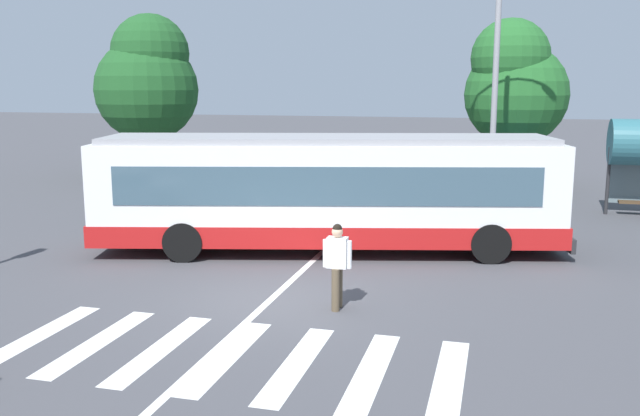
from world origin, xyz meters
TOP-DOWN VIEW (x-y plane):
  - ground_plane at (0.00, 0.00)m, footprint 160.00×160.00m
  - city_transit_bus at (-0.01, 4.42)m, footprint 12.45×5.40m
  - pedestrian_crossing_street at (1.35, -0.15)m, footprint 0.58×0.42m
  - parked_car_charcoal at (-6.05, 15.24)m, footprint 2.01×4.57m
  - parked_car_teal at (-3.32, 15.21)m, footprint 2.11×4.61m
  - parked_car_champagne at (-0.67, 15.41)m, footprint 1.92×4.52m
  - parked_car_black at (2.10, 15.41)m, footprint 2.03×4.58m
  - parked_car_blue at (4.83, 15.16)m, footprint 2.15×4.62m
  - twin_arm_street_lamp at (4.05, 11.35)m, footprint 3.83×0.32m
  - background_tree_left at (-11.98, 16.84)m, footprint 4.87×4.87m
  - background_tree_right at (4.77, 18.05)m, footprint 4.42×4.42m
  - crosswalk_painted_stripes at (0.17, -2.94)m, footprint 7.63×3.17m
  - lane_center_line at (-0.11, 2.00)m, footprint 0.16×24.00m

SIDE VIEW (x-z plane):
  - ground_plane at x=0.00m, z-range 0.00..0.00m
  - lane_center_line at x=-0.11m, z-range 0.00..0.01m
  - crosswalk_painted_stripes at x=0.17m, z-range 0.00..0.01m
  - parked_car_charcoal at x=-6.05m, z-range 0.09..1.44m
  - parked_car_teal at x=-3.32m, z-range 0.09..1.44m
  - parked_car_champagne at x=-0.67m, z-range 0.09..1.44m
  - parked_car_black at x=2.10m, z-range 0.09..1.44m
  - parked_car_blue at x=4.83m, z-range 0.09..1.44m
  - pedestrian_crossing_street at x=1.35m, z-range 0.11..1.83m
  - city_transit_bus at x=-0.01m, z-range 0.06..3.12m
  - background_tree_right at x=4.77m, z-range 0.82..7.95m
  - background_tree_left at x=-11.98m, z-range 0.79..8.44m
  - twin_arm_street_lamp at x=4.05m, z-range 1.03..11.51m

